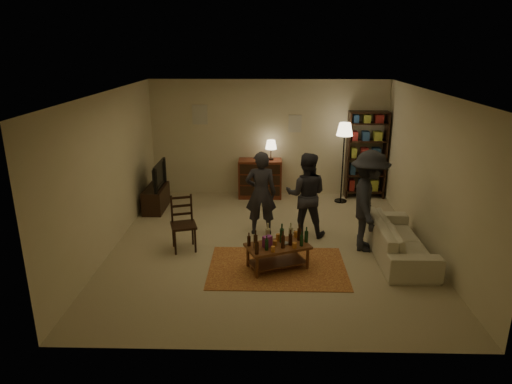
{
  "coord_description": "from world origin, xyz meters",
  "views": [
    {
      "loc": [
        -0.04,
        -7.54,
        3.44
      ],
      "look_at": [
        -0.23,
        0.1,
        0.96
      ],
      "focal_mm": 32.0,
      "sensor_mm": 36.0,
      "label": 1
    }
  ],
  "objects_px": {
    "dining_chair": "(183,221)",
    "floor_lamp": "(344,135)",
    "dresser": "(260,177)",
    "person_right": "(306,195)",
    "person_by_sofa": "(368,201)",
    "coffee_table": "(278,247)",
    "person_left": "(261,193)",
    "tv_stand": "(156,192)",
    "bookshelf": "(366,154)",
    "sofa": "(399,239)"
  },
  "relations": [
    {
      "from": "floor_lamp",
      "to": "person_left",
      "type": "distance_m",
      "value": 2.72
    },
    {
      "from": "dresser",
      "to": "person_by_sofa",
      "type": "relative_size",
      "value": 0.77
    },
    {
      "from": "tv_stand",
      "to": "bookshelf",
      "type": "bearing_deg",
      "value": 11.8
    },
    {
      "from": "coffee_table",
      "to": "dining_chair",
      "type": "height_order",
      "value": "dining_chair"
    },
    {
      "from": "dining_chair",
      "to": "person_right",
      "type": "bearing_deg",
      "value": 0.28
    },
    {
      "from": "sofa",
      "to": "floor_lamp",
      "type": "bearing_deg",
      "value": 10.88
    },
    {
      "from": "coffee_table",
      "to": "sofa",
      "type": "relative_size",
      "value": 0.53
    },
    {
      "from": "dining_chair",
      "to": "person_right",
      "type": "height_order",
      "value": "person_right"
    },
    {
      "from": "coffee_table",
      "to": "dining_chair",
      "type": "bearing_deg",
      "value": 156.39
    },
    {
      "from": "dresser",
      "to": "person_by_sofa",
      "type": "xyz_separation_m",
      "value": [
        1.89,
        -2.84,
        0.41
      ]
    },
    {
      "from": "dining_chair",
      "to": "floor_lamp",
      "type": "height_order",
      "value": "floor_lamp"
    },
    {
      "from": "coffee_table",
      "to": "bookshelf",
      "type": "xyz_separation_m",
      "value": [
        2.11,
        3.68,
        0.66
      ]
    },
    {
      "from": "coffee_table",
      "to": "bookshelf",
      "type": "height_order",
      "value": "bookshelf"
    },
    {
      "from": "person_left",
      "to": "person_right",
      "type": "bearing_deg",
      "value": 175.16
    },
    {
      "from": "person_right",
      "to": "person_by_sofa",
      "type": "bearing_deg",
      "value": 157.67
    },
    {
      "from": "sofa",
      "to": "person_by_sofa",
      "type": "bearing_deg",
      "value": 61.04
    },
    {
      "from": "bookshelf",
      "to": "coffee_table",
      "type": "bearing_deg",
      "value": -119.81
    },
    {
      "from": "person_right",
      "to": "floor_lamp",
      "type": "bearing_deg",
      "value": -108.1
    },
    {
      "from": "sofa",
      "to": "person_right",
      "type": "relative_size",
      "value": 1.31
    },
    {
      "from": "dresser",
      "to": "person_right",
      "type": "xyz_separation_m",
      "value": [
        0.88,
        -2.23,
        0.32
      ]
    },
    {
      "from": "dining_chair",
      "to": "tv_stand",
      "type": "relative_size",
      "value": 0.93
    },
    {
      "from": "coffee_table",
      "to": "person_by_sofa",
      "type": "height_order",
      "value": "person_by_sofa"
    },
    {
      "from": "coffee_table",
      "to": "floor_lamp",
      "type": "distance_m",
      "value": 3.83
    },
    {
      "from": "floor_lamp",
      "to": "sofa",
      "type": "xyz_separation_m",
      "value": [
        0.54,
        -2.81,
        -1.24
      ]
    },
    {
      "from": "coffee_table",
      "to": "person_left",
      "type": "bearing_deg",
      "value": 101.51
    },
    {
      "from": "dresser",
      "to": "sofa",
      "type": "xyz_separation_m",
      "value": [
        2.39,
        -3.11,
        -0.17
      ]
    },
    {
      "from": "coffee_table",
      "to": "person_right",
      "type": "height_order",
      "value": "person_right"
    },
    {
      "from": "floor_lamp",
      "to": "person_left",
      "type": "height_order",
      "value": "floor_lamp"
    },
    {
      "from": "coffee_table",
      "to": "person_right",
      "type": "xyz_separation_m",
      "value": [
        0.55,
        1.38,
        0.42
      ]
    },
    {
      "from": "tv_stand",
      "to": "person_right",
      "type": "xyz_separation_m",
      "value": [
        3.13,
        -1.32,
        0.41
      ]
    },
    {
      "from": "bookshelf",
      "to": "tv_stand",
      "type": "bearing_deg",
      "value": -168.2
    },
    {
      "from": "coffee_table",
      "to": "dresser",
      "type": "bearing_deg",
      "value": 95.25
    },
    {
      "from": "dining_chair",
      "to": "tv_stand",
      "type": "xyz_separation_m",
      "value": [
        -0.95,
        1.98,
        -0.13
      ]
    },
    {
      "from": "coffee_table",
      "to": "person_left",
      "type": "height_order",
      "value": "person_left"
    },
    {
      "from": "tv_stand",
      "to": "bookshelf",
      "type": "distance_m",
      "value": 4.84
    },
    {
      "from": "coffee_table",
      "to": "tv_stand",
      "type": "height_order",
      "value": "tv_stand"
    },
    {
      "from": "person_left",
      "to": "person_by_sofa",
      "type": "relative_size",
      "value": 0.9
    },
    {
      "from": "bookshelf",
      "to": "person_by_sofa",
      "type": "height_order",
      "value": "bookshelf"
    },
    {
      "from": "tv_stand",
      "to": "person_by_sofa",
      "type": "height_order",
      "value": "person_by_sofa"
    },
    {
      "from": "coffee_table",
      "to": "dining_chair",
      "type": "relative_size",
      "value": 1.14
    },
    {
      "from": "person_by_sofa",
      "to": "tv_stand",
      "type": "bearing_deg",
      "value": 74.04
    },
    {
      "from": "tv_stand",
      "to": "sofa",
      "type": "relative_size",
      "value": 0.51
    },
    {
      "from": "bookshelf",
      "to": "person_by_sofa",
      "type": "xyz_separation_m",
      "value": [
        -0.55,
        -2.9,
        -0.15
      ]
    },
    {
      "from": "tv_stand",
      "to": "sofa",
      "type": "height_order",
      "value": "tv_stand"
    },
    {
      "from": "person_by_sofa",
      "to": "dresser",
      "type": "bearing_deg",
      "value": 42.64
    },
    {
      "from": "coffee_table",
      "to": "bookshelf",
      "type": "distance_m",
      "value": 4.29
    },
    {
      "from": "dining_chair",
      "to": "tv_stand",
      "type": "distance_m",
      "value": 2.2
    },
    {
      "from": "bookshelf",
      "to": "floor_lamp",
      "type": "distance_m",
      "value": 0.86
    },
    {
      "from": "person_left",
      "to": "person_by_sofa",
      "type": "height_order",
      "value": "person_by_sofa"
    },
    {
      "from": "tv_stand",
      "to": "person_by_sofa",
      "type": "xyz_separation_m",
      "value": [
        4.14,
        -1.92,
        0.5
      ]
    }
  ]
}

